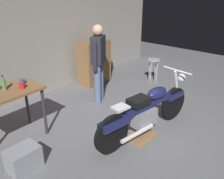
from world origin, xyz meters
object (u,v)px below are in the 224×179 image
at_px(wooden_dresser, 94,62).
at_px(storage_bin, 24,159).
at_px(person_standing, 98,61).
at_px(mug_blue_enamel, 22,82).
at_px(motorcycle, 147,110).
at_px(mug_red_diner, 22,86).
at_px(shop_stool, 154,65).
at_px(bottle, 4,84).

bearing_deg(wooden_dresser, storage_bin, -153.57).
xyz_separation_m(person_standing, mug_blue_enamel, (-1.69, 0.13, 0.02)).
bearing_deg(motorcycle, mug_blue_enamel, 136.68).
height_order(motorcycle, storage_bin, motorcycle).
height_order(mug_blue_enamel, mug_red_diner, mug_red_diner).
relative_size(motorcycle, mug_blue_enamel, 20.68).
xyz_separation_m(wooden_dresser, mug_blue_enamel, (-2.41, -0.70, 0.39)).
height_order(person_standing, mug_blue_enamel, person_standing).
bearing_deg(mug_red_diner, shop_stool, -5.49).
bearing_deg(person_standing, mug_blue_enamel, -30.65).
height_order(motorcycle, person_standing, person_standing).
bearing_deg(storage_bin, mug_red_diner, 51.99).
distance_m(motorcycle, wooden_dresser, 2.59).
distance_m(motorcycle, shop_stool, 2.36).
xyz_separation_m(motorcycle, person_standing, (0.42, 1.50, 0.48)).
relative_size(person_standing, wooden_dresser, 1.52).
bearing_deg(mug_blue_enamel, shop_stool, -8.35).
distance_m(shop_stool, bottle, 3.72).
xyz_separation_m(person_standing, shop_stool, (1.66, -0.36, -0.43)).
bearing_deg(shop_stool, mug_blue_enamel, 171.65).
relative_size(storage_bin, mug_red_diner, 3.72).
relative_size(wooden_dresser, storage_bin, 2.50).
relative_size(motorcycle, storage_bin, 4.95).
distance_m(person_standing, bottle, 2.00).
bearing_deg(storage_bin, bottle, 70.09).
bearing_deg(bottle, motorcycle, -45.80).
bearing_deg(bottle, wooden_dresser, 14.38).
height_order(wooden_dresser, mug_blue_enamel, wooden_dresser).
bearing_deg(storage_bin, motorcycle, -23.86).
height_order(motorcycle, mug_red_diner, same).
relative_size(storage_bin, bottle, 1.83).
height_order(storage_bin, bottle, bottle).
bearing_deg(bottle, shop_stool, -7.66).
height_order(motorcycle, shop_stool, motorcycle).
relative_size(mug_blue_enamel, mug_red_diner, 0.89).
relative_size(motorcycle, shop_stool, 3.40).
height_order(person_standing, shop_stool, person_standing).
bearing_deg(person_standing, motorcycle, 48.18).
relative_size(storage_bin, mug_blue_enamel, 4.18).
xyz_separation_m(motorcycle, bottle, (-1.58, 1.63, 0.55)).
xyz_separation_m(person_standing, mug_red_diner, (-1.79, -0.03, 0.02)).
height_order(shop_stool, mug_red_diner, mug_red_diner).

